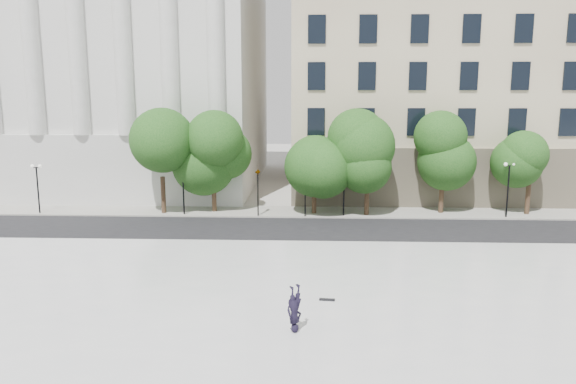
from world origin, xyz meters
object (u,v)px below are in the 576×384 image
at_px(traffic_light_west, 258,169).
at_px(traffic_light_east, 305,171).
at_px(person_lying, 295,325).
at_px(skateboard, 327,300).

xyz_separation_m(traffic_light_west, traffic_light_east, (3.61, 0.00, -0.07)).
xyz_separation_m(traffic_light_west, person_lying, (3.40, -21.50, -3.00)).
bearing_deg(skateboard, traffic_light_east, 98.92).
xyz_separation_m(traffic_light_east, skateboard, (1.15, -18.19, -3.15)).
relative_size(traffic_light_east, person_lying, 2.21).
bearing_deg(person_lying, traffic_light_west, 56.65).
relative_size(traffic_light_east, skateboard, 5.94).
distance_m(traffic_light_west, traffic_light_east, 3.61).
xyz_separation_m(person_lying, skateboard, (1.35, 3.32, -0.22)).
xyz_separation_m(traffic_light_east, person_lying, (-0.21, -21.50, -2.93)).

